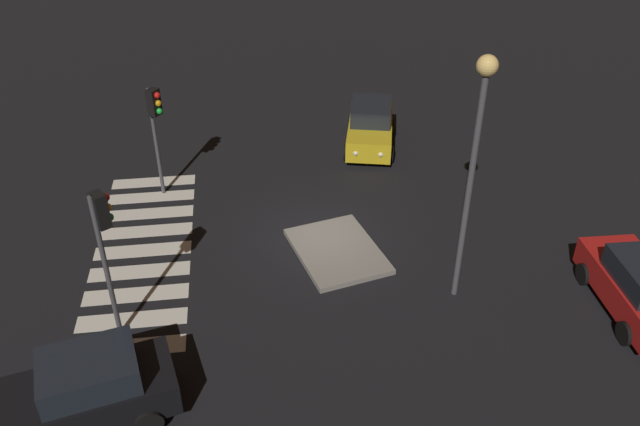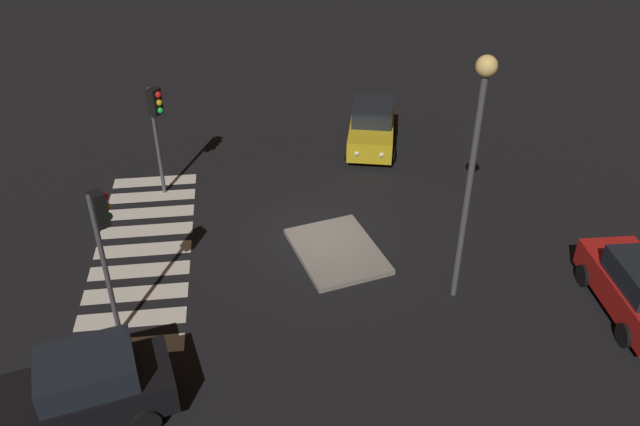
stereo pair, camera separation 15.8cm
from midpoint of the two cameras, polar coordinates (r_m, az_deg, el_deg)
name	(u,v)px [view 2 (the right image)]	position (r m, az deg, el deg)	size (l,w,h in m)	color
ground_plane	(320,237)	(22.54, 0.20, -2.13)	(80.00, 80.00, 0.00)	black
traffic_island	(337,251)	(21.74, 1.72, -3.36)	(4.01, 3.37, 0.18)	gray
car_black	(82,390)	(17.09, -19.91, -14.42)	(2.86, 4.71, 1.94)	black
car_red	(639,288)	(21.09, 26.45, -5.92)	(4.40, 2.17, 1.89)	red
car_yellow	(372,127)	(28.12, 4.74, 7.58)	(4.57, 2.78, 1.88)	gold
traffic_light_east	(102,230)	(17.64, -18.35, -1.47)	(0.54, 0.53, 4.61)	#47474C
traffic_light_south	(156,116)	(24.15, -14.02, 8.28)	(0.54, 0.53, 4.28)	#47474C
street_lamp	(475,143)	(17.75, 13.74, 5.97)	(0.56, 0.56, 7.60)	#47474C
crosswalk_near	(143,250)	(22.70, -15.07, -3.12)	(9.90, 3.20, 0.02)	silver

